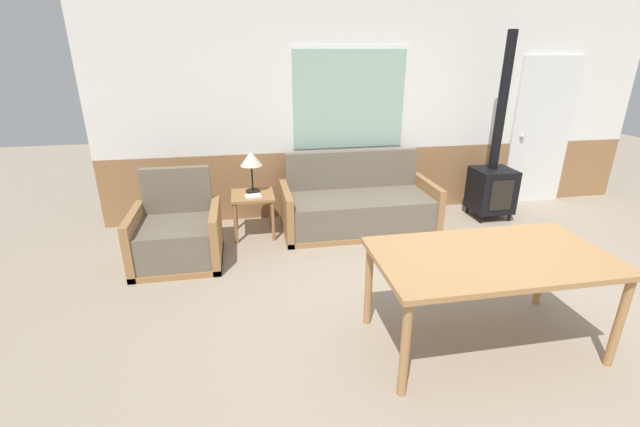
% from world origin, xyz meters
% --- Properties ---
extents(ground_plane, '(16.00, 16.00, 0.00)m').
position_xyz_m(ground_plane, '(0.00, 0.00, 0.00)').
color(ground_plane, gray).
extents(wall_back, '(7.20, 0.09, 2.70)m').
position_xyz_m(wall_back, '(-0.03, 2.63, 1.36)').
color(wall_back, '#996B42').
rests_on(wall_back, ground_plane).
extents(couch, '(1.84, 0.84, 0.91)m').
position_xyz_m(couch, '(-0.50, 2.01, 0.27)').
color(couch, '#9E7042').
rests_on(couch, ground_plane).
extents(armchair, '(0.88, 0.80, 0.93)m').
position_xyz_m(armchair, '(-2.57, 1.51, 0.28)').
color(armchair, '#9E7042').
rests_on(armchair, ground_plane).
extents(side_table, '(0.49, 0.49, 0.51)m').
position_xyz_m(side_table, '(-1.76, 2.06, 0.42)').
color(side_table, '#9E7042').
rests_on(side_table, ground_plane).
extents(table_lamp, '(0.26, 0.26, 0.49)m').
position_xyz_m(table_lamp, '(-1.75, 2.15, 0.90)').
color(table_lamp, black).
rests_on(table_lamp, side_table).
extents(book_stack, '(0.20, 0.17, 0.02)m').
position_xyz_m(book_stack, '(-1.76, 1.97, 0.52)').
color(book_stack, white).
rests_on(book_stack, side_table).
extents(dining_table, '(1.66, 0.91, 0.75)m').
position_xyz_m(dining_table, '(-0.16, -0.30, 0.67)').
color(dining_table, '#B27F4C').
rests_on(dining_table, ground_plane).
extents(wood_stove, '(0.49, 0.47, 2.31)m').
position_xyz_m(wood_stove, '(1.32, 2.09, 0.55)').
color(wood_stove, black).
rests_on(wood_stove, ground_plane).
extents(entry_door, '(0.89, 0.09, 2.01)m').
position_xyz_m(entry_door, '(2.27, 2.57, 1.01)').
color(entry_door, white).
rests_on(entry_door, ground_plane).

